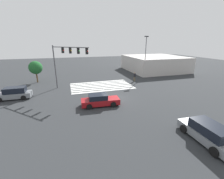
{
  "coord_description": "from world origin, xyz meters",
  "views": [
    {
      "loc": [
        5.66,
        18.66,
        7.66
      ],
      "look_at": [
        0.0,
        0.0,
        1.34
      ],
      "focal_mm": 24.0,
      "sensor_mm": 36.0,
      "label": 1
    }
  ],
  "objects": [
    {
      "name": "car_1",
      "position": [
        -4.55,
        11.16,
        0.77
      ],
      "size": [
        2.14,
        4.84,
        1.59
      ],
      "rotation": [
        0.0,
        0.0,
        -1.59
      ],
      "color": "gray",
      "rests_on": "ground_plane"
    },
    {
      "name": "street_light_pole_b",
      "position": [
        -10.71,
        -10.61,
        5.15
      ],
      "size": [
        0.8,
        0.36,
        8.68
      ],
      "color": "slate",
      "rests_on": "ground_plane"
    },
    {
      "name": "car_0",
      "position": [
        12.99,
        -3.91,
        0.77
      ],
      "size": [
        4.58,
        1.98,
        1.64
      ],
      "rotation": [
        0.0,
        0.0,
        -0.01
      ],
      "color": "gray",
      "rests_on": "ground_plane"
    },
    {
      "name": "car_2",
      "position": [
        2.13,
        1.8,
        0.69
      ],
      "size": [
        4.77,
        2.16,
        1.47
      ],
      "rotation": [
        0.0,
        0.0,
        3.08
      ],
      "color": "maroon",
      "rests_on": "ground_plane"
    },
    {
      "name": "corner_building",
      "position": [
        -17.12,
        -17.04,
        1.9
      ],
      "size": [
        13.9,
        13.9,
        3.8
      ],
      "color": "#BCB7B2",
      "rests_on": "ground_plane"
    },
    {
      "name": "pedestrian",
      "position": [
        -7.06,
        -7.84,
        1.02
      ],
      "size": [
        0.41,
        0.4,
        1.81
      ],
      "rotation": [
        0.0,
        0.0,
        0.84
      ],
      "color": "brown",
      "rests_on": "ground_plane"
    },
    {
      "name": "ground_plane",
      "position": [
        0.0,
        0.0,
        0.0
      ],
      "size": [
        117.05,
        117.05,
        0.0
      ],
      "primitive_type": "plane",
      "color": "#2B2D30"
    },
    {
      "name": "traffic_signal_mast",
      "position": [
        5.67,
        -5.67,
        5.35
      ],
      "size": [
        5.09,
        5.09,
        7.04
      ],
      "rotation": [
        0.0,
        0.0,
        2.36
      ],
      "color": "#47474C",
      "rests_on": "ground_plane"
    },
    {
      "name": "crosswalk_markings",
      "position": [
        0.0,
        -6.52,
        0.0
      ],
      "size": [
        10.73,
        6.3,
        0.01
      ],
      "rotation": [
        0.0,
        0.0,
        1.57
      ],
      "color": "silver",
      "rests_on": "ground_plane"
    },
    {
      "name": "tree_corner_a",
      "position": [
        11.34,
        -12.56,
        2.86
      ],
      "size": [
        2.46,
        2.46,
        4.11
      ],
      "color": "brown",
      "rests_on": "ground_plane"
    }
  ]
}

